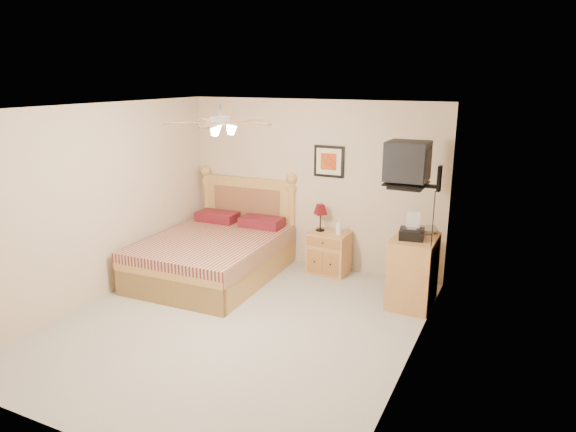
% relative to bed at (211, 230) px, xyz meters
% --- Properties ---
extents(floor, '(4.50, 4.50, 0.00)m').
position_rel_bed_xyz_m(floor, '(1.07, -1.12, -0.71)').
color(floor, '#A7A297').
rests_on(floor, ground).
extents(ceiling, '(4.00, 4.50, 0.04)m').
position_rel_bed_xyz_m(ceiling, '(1.07, -1.12, 1.79)').
color(ceiling, white).
rests_on(ceiling, ground).
extents(wall_back, '(4.00, 0.04, 2.50)m').
position_rel_bed_xyz_m(wall_back, '(1.07, 1.13, 0.54)').
color(wall_back, beige).
rests_on(wall_back, ground).
extents(wall_front, '(4.00, 0.04, 2.50)m').
position_rel_bed_xyz_m(wall_front, '(1.07, -3.37, 0.54)').
color(wall_front, beige).
rests_on(wall_front, ground).
extents(wall_left, '(0.04, 4.50, 2.50)m').
position_rel_bed_xyz_m(wall_left, '(-0.93, -1.12, 0.54)').
color(wall_left, beige).
rests_on(wall_left, ground).
extents(wall_right, '(0.04, 4.50, 2.50)m').
position_rel_bed_xyz_m(wall_right, '(3.07, -1.12, 0.54)').
color(wall_right, beige).
rests_on(wall_right, ground).
extents(bed, '(1.72, 2.22, 1.41)m').
position_rel_bed_xyz_m(bed, '(0.00, 0.00, 0.00)').
color(bed, '#BD8541').
rests_on(bed, ground).
extents(nightstand, '(0.59, 0.45, 0.62)m').
position_rel_bed_xyz_m(nightstand, '(1.45, 0.88, -0.40)').
color(nightstand, tan).
rests_on(nightstand, ground).
extents(table_lamp, '(0.23, 0.23, 0.40)m').
position_rel_bed_xyz_m(table_lamp, '(1.29, 0.92, 0.11)').
color(table_lamp, maroon).
rests_on(table_lamp, nightstand).
extents(lotion_bottle, '(0.10, 0.10, 0.22)m').
position_rel_bed_xyz_m(lotion_bottle, '(1.60, 0.86, 0.02)').
color(lotion_bottle, white).
rests_on(lotion_bottle, nightstand).
extents(framed_picture, '(0.46, 0.04, 0.46)m').
position_rel_bed_xyz_m(framed_picture, '(1.34, 1.11, 0.91)').
color(framed_picture, black).
rests_on(framed_picture, wall_back).
extents(dresser, '(0.52, 0.75, 0.88)m').
position_rel_bed_xyz_m(dresser, '(2.80, 0.33, -0.26)').
color(dresser, '#A16E3F').
rests_on(dresser, ground).
extents(fax_machine, '(0.34, 0.35, 0.31)m').
position_rel_bed_xyz_m(fax_machine, '(2.76, 0.27, 0.34)').
color(fax_machine, black).
rests_on(fax_machine, dresser).
extents(magazine_lower, '(0.22, 0.28, 0.03)m').
position_rel_bed_xyz_m(magazine_lower, '(2.78, 0.63, 0.19)').
color(magazine_lower, '#AC9E8C').
rests_on(magazine_lower, dresser).
extents(magazine_upper, '(0.29, 0.33, 0.02)m').
position_rel_bed_xyz_m(magazine_upper, '(2.81, 0.63, 0.22)').
color(magazine_upper, gray).
rests_on(magazine_upper, magazine_lower).
extents(wall_tv, '(0.56, 0.46, 0.58)m').
position_rel_bed_xyz_m(wall_tv, '(2.82, 0.22, 1.10)').
color(wall_tv, black).
rests_on(wall_tv, wall_right).
extents(ceiling_fan, '(1.14, 1.14, 0.28)m').
position_rel_bed_xyz_m(ceiling_fan, '(1.07, -1.32, 1.65)').
color(ceiling_fan, white).
rests_on(ceiling_fan, ceiling).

